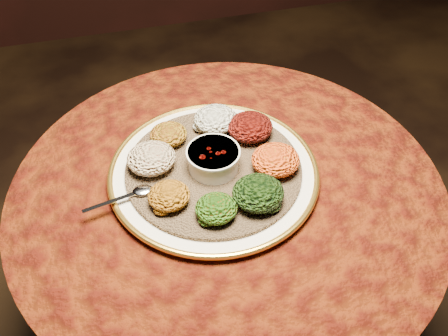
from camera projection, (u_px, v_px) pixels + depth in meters
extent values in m
cylinder|color=black|center=(226.00, 334.00, 1.61)|extent=(0.44, 0.44, 0.04)
cylinder|color=black|center=(227.00, 281.00, 1.38)|extent=(0.12, 0.12, 0.68)
cylinder|color=black|center=(227.00, 195.00, 1.12)|extent=(0.80, 0.80, 0.04)
cylinder|color=#481606|center=(227.00, 234.00, 1.23)|extent=(0.93, 0.93, 0.34)
cylinder|color=#481606|center=(227.00, 187.00, 1.11)|extent=(0.96, 0.96, 0.01)
cylinder|color=silver|center=(214.00, 173.00, 1.11)|extent=(0.58, 0.58, 0.02)
torus|color=gold|center=(214.00, 171.00, 1.11)|extent=(0.47, 0.47, 0.01)
cylinder|color=brown|center=(214.00, 169.00, 1.10)|extent=(0.43, 0.43, 0.01)
cylinder|color=silver|center=(213.00, 159.00, 1.08)|extent=(0.11, 0.11, 0.05)
cylinder|color=silver|center=(213.00, 152.00, 1.07)|extent=(0.12, 0.12, 0.01)
cylinder|color=#5A0B04|center=(213.00, 154.00, 1.07)|extent=(0.09, 0.09, 0.01)
ellipsoid|color=silver|center=(143.00, 190.00, 1.04)|extent=(0.04, 0.03, 0.01)
cube|color=silver|center=(110.00, 202.00, 1.02)|extent=(0.12, 0.03, 0.00)
ellipsoid|color=white|center=(216.00, 119.00, 1.18)|extent=(0.10, 0.10, 0.05)
ellipsoid|color=black|center=(250.00, 127.00, 1.16)|extent=(0.11, 0.10, 0.05)
ellipsoid|color=#B57F0F|center=(276.00, 160.00, 1.08)|extent=(0.11, 0.10, 0.05)
ellipsoid|color=black|center=(258.00, 193.00, 1.01)|extent=(0.11, 0.10, 0.05)
ellipsoid|color=#912D09|center=(216.00, 208.00, 0.99)|extent=(0.09, 0.08, 0.04)
ellipsoid|color=#A35B0E|center=(169.00, 196.00, 1.01)|extent=(0.09, 0.08, 0.04)
ellipsoid|color=maroon|center=(151.00, 158.00, 1.08)|extent=(0.11, 0.10, 0.05)
ellipsoid|color=#876210|center=(168.00, 134.00, 1.14)|extent=(0.09, 0.08, 0.04)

